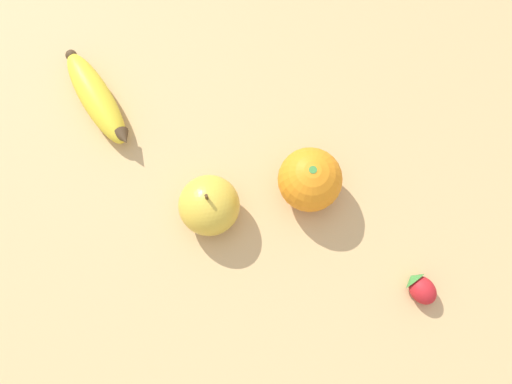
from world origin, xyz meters
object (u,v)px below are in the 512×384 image
object	(u,v)px
apple	(209,205)
orange	(310,180)
banana	(97,99)
strawberry	(421,288)

from	to	relation	value
apple	orange	bearing A→B (deg)	-13.37
banana	orange	bearing A→B (deg)	35.44
banana	orange	distance (m)	0.33
banana	orange	size ratio (longest dim) A/B	2.07
banana	strawberry	world-z (taller)	banana
banana	strawberry	xyz separation A→B (m)	(0.27, -0.44, -0.00)
strawberry	apple	world-z (taller)	apple
banana	strawberry	size ratio (longest dim) A/B	3.70
strawberry	banana	bearing A→B (deg)	21.84
strawberry	apple	bearing A→B (deg)	32.01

